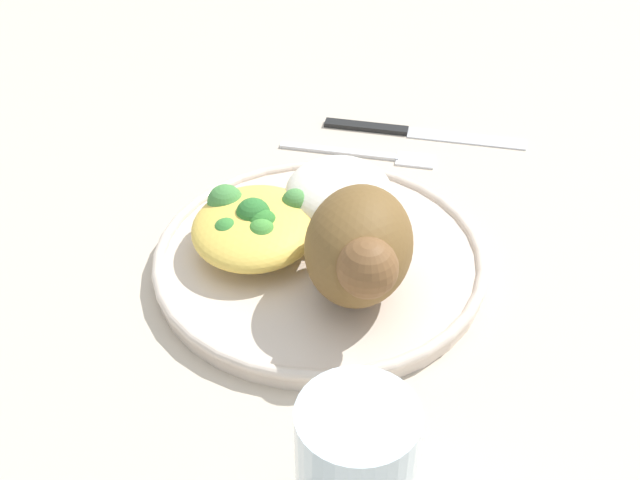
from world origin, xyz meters
The scene contains 8 objects.
ground_plane centered at (0.00, 0.00, 0.00)m, with size 2.00×2.00×0.00m, color beige.
plate centered at (0.00, 0.00, 0.01)m, with size 0.25×0.25×0.02m.
roasted_chicken centered at (0.04, 0.03, 0.06)m, with size 0.11×0.07×0.08m.
rice_pile centered at (-0.05, 0.01, 0.04)m, with size 0.09×0.08×0.04m, color white.
mac_cheese_with_broccoli centered at (0.00, -0.05, 0.03)m, with size 0.10×0.09×0.04m.
fork centered at (-0.16, 0.01, 0.00)m, with size 0.02×0.14×0.01m.
knife centered at (-0.21, 0.04, 0.00)m, with size 0.02×0.19×0.01m.
water_glass centered at (0.21, 0.06, 0.05)m, with size 0.06×0.06×0.10m, color silver.
Camera 1 is at (0.46, 0.09, 0.40)m, focal length 45.31 mm.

